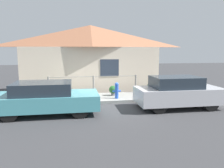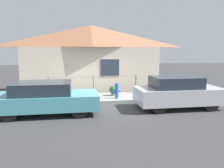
% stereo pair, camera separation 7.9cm
% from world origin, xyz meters
% --- Properties ---
extents(ground_plane, '(60.00, 60.00, 0.00)m').
position_xyz_m(ground_plane, '(0.00, 0.00, 0.00)').
color(ground_plane, '#38383A').
extents(sidewalk, '(24.00, 2.04, 0.14)m').
position_xyz_m(sidewalk, '(0.00, 1.02, 0.07)').
color(sidewalk, gray).
rests_on(sidewalk, ground_plane).
extents(house, '(8.55, 2.23, 4.04)m').
position_xyz_m(house, '(0.00, 3.69, 3.18)').
color(house, beige).
rests_on(house, ground_plane).
extents(fence, '(4.90, 0.10, 1.00)m').
position_xyz_m(fence, '(0.00, 1.89, 0.70)').
color(fence, gray).
rests_on(fence, sidewalk).
extents(car_left, '(4.01, 1.77, 1.29)m').
position_xyz_m(car_left, '(-2.13, -1.25, 0.66)').
color(car_left, teal).
rests_on(car_left, ground_plane).
extents(car_right, '(3.67, 1.62, 1.40)m').
position_xyz_m(car_right, '(3.41, -1.25, 0.70)').
color(car_right, '#B7B7BC').
rests_on(car_right, ground_plane).
extents(fire_hydrant, '(0.43, 0.19, 0.81)m').
position_xyz_m(fire_hydrant, '(1.03, 0.48, 0.56)').
color(fire_hydrant, blue).
rests_on(fire_hydrant, sidewalk).
extents(potted_plant_near_hydrant, '(0.41, 0.41, 0.53)m').
position_xyz_m(potted_plant_near_hydrant, '(0.96, 1.20, 0.43)').
color(potted_plant_near_hydrant, slate).
rests_on(potted_plant_near_hydrant, sidewalk).
extents(potted_plant_by_fence, '(0.53, 0.53, 0.63)m').
position_xyz_m(potted_plant_by_fence, '(-2.20, 1.29, 0.49)').
color(potted_plant_by_fence, slate).
rests_on(potted_plant_by_fence, sidewalk).
extents(potted_plant_corner, '(0.37, 0.37, 0.53)m').
position_xyz_m(potted_plant_corner, '(3.09, 1.51, 0.45)').
color(potted_plant_corner, slate).
rests_on(potted_plant_corner, sidewalk).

